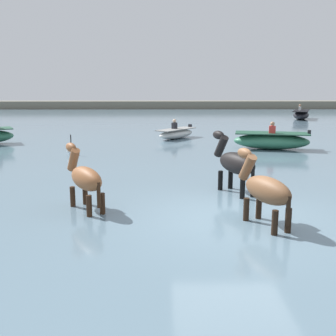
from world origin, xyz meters
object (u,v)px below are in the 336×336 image
(boat_mid_outer, at_px, (176,133))
(boat_far_offshore, at_px, (301,115))
(horse_lead_chestnut, at_px, (85,180))
(horse_flank_bay, at_px, (265,191))
(channel_buoy, at_px, (71,150))
(boat_near_port, at_px, (271,141))
(horse_trailing_black, at_px, (235,165))

(boat_mid_outer, bearing_deg, boat_far_offshore, 48.64)
(horse_lead_chestnut, height_order, horse_flank_bay, horse_flank_bay)
(horse_lead_chestnut, xyz_separation_m, channel_buoy, (-1.85, 7.07, -0.48))
(horse_lead_chestnut, bearing_deg, boat_far_offshore, 61.94)
(boat_far_offshore, relative_size, boat_near_port, 1.06)
(horse_flank_bay, distance_m, boat_far_offshore, 25.94)
(horse_flank_bay, relative_size, channel_buoy, 2.31)
(horse_trailing_black, xyz_separation_m, boat_near_port, (2.76, 7.06, -0.37))
(horse_trailing_black, height_order, horse_flank_bay, horse_trailing_black)
(horse_lead_chestnut, relative_size, boat_near_port, 0.54)
(boat_mid_outer, bearing_deg, horse_flank_bay, -84.39)
(boat_far_offshore, bearing_deg, horse_lead_chestnut, -118.06)
(horse_trailing_black, xyz_separation_m, boat_far_offshore, (8.95, 21.96, -0.38))
(horse_lead_chestnut, height_order, boat_mid_outer, horse_lead_chestnut)
(boat_near_port, height_order, boat_mid_outer, boat_near_port)
(boat_mid_outer, bearing_deg, boat_near_port, -41.74)
(boat_far_offshore, bearing_deg, boat_mid_outer, -131.36)
(boat_far_offshore, bearing_deg, channel_buoy, -131.30)
(horse_trailing_black, relative_size, boat_far_offshore, 0.54)
(boat_mid_outer, relative_size, channel_buoy, 3.13)
(horse_flank_bay, bearing_deg, horse_lead_chestnut, 163.43)
(horse_flank_bay, bearing_deg, horse_trailing_black, 93.64)
(horse_trailing_black, distance_m, boat_far_offshore, 23.72)
(boat_near_port, bearing_deg, channel_buoy, -170.55)
(horse_flank_bay, relative_size, boat_near_port, 0.55)
(horse_lead_chestnut, bearing_deg, channel_buoy, 104.64)
(horse_trailing_black, bearing_deg, boat_far_offshore, 67.82)
(boat_near_port, distance_m, boat_mid_outer, 5.20)
(boat_mid_outer, bearing_deg, horse_lead_chestnut, -101.22)
(horse_lead_chestnut, relative_size, boat_mid_outer, 0.73)
(horse_trailing_black, distance_m, boat_mid_outer, 10.59)
(horse_lead_chestnut, distance_m, channel_buoy, 7.32)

